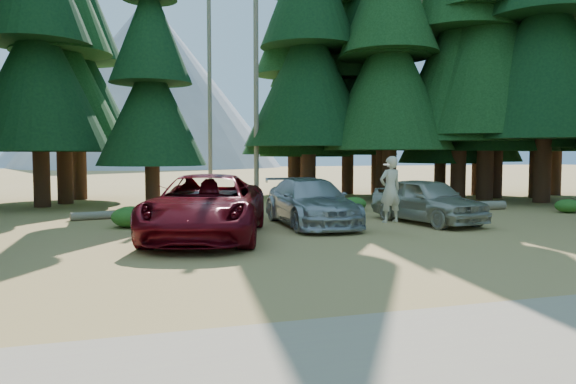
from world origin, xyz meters
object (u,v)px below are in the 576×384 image
at_px(log_mid, 330,204).
at_px(frisbee_player, 390,189).
at_px(silver_minivan_center, 311,202).
at_px(red_pickup, 206,207).
at_px(silver_minivan_right, 427,200).
at_px(log_right, 442,206).
at_px(log_left, 129,214).

bearing_deg(log_mid, frisbee_player, -56.06).
distance_m(silver_minivan_center, frisbee_player, 2.94).
relative_size(red_pickup, silver_minivan_center, 1.22).
relative_size(red_pickup, frisbee_player, 3.29).
relative_size(silver_minivan_center, silver_minivan_right, 1.16).
bearing_deg(silver_minivan_center, silver_minivan_right, -7.43).
bearing_deg(silver_minivan_center, log_right, 23.45).
relative_size(silver_minivan_right, log_left, 1.11).
bearing_deg(log_right, silver_minivan_center, -153.81).
bearing_deg(log_left, red_pickup, -83.16).
xyz_separation_m(frisbee_player, log_left, (-7.06, 6.34, -1.14)).
bearing_deg(log_right, red_pickup, -152.45).
relative_size(silver_minivan_center, log_mid, 1.65).
distance_m(log_left, log_right, 12.08).
xyz_separation_m(red_pickup, log_right, (10.12, 4.39, -0.69)).
bearing_deg(red_pickup, log_left, 125.82).
relative_size(log_mid, log_right, 0.55).
bearing_deg(log_left, silver_minivan_right, -37.28).
bearing_deg(silver_minivan_center, frisbee_player, -56.32).
distance_m(red_pickup, silver_minivan_center, 4.02).
xyz_separation_m(silver_minivan_right, log_right, (2.62, 3.24, -0.57)).
bearing_deg(log_left, silver_minivan_center, -46.94).
xyz_separation_m(red_pickup, silver_minivan_right, (7.50, 1.15, -0.12)).
bearing_deg(log_mid, silver_minivan_right, -37.51).
distance_m(log_left, log_mid, 8.57).
relative_size(silver_minivan_right, log_mid, 1.42).
distance_m(silver_minivan_center, silver_minivan_right, 3.93).
xyz_separation_m(log_left, log_right, (12.02, -1.26, 0.04)).
distance_m(silver_minivan_center, log_left, 6.78).
relative_size(red_pickup, log_right, 1.11).
bearing_deg(red_pickup, log_right, 40.72).
relative_size(silver_minivan_center, frisbee_player, 2.70).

